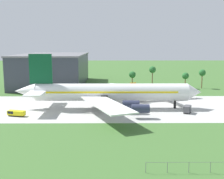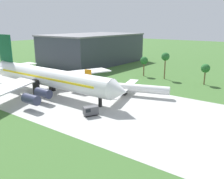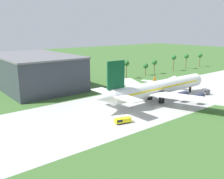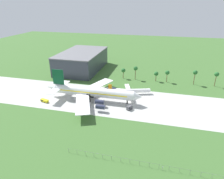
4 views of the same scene
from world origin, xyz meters
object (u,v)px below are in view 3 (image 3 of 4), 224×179
(jet_airliner, at_px, (158,88))
(catering_van, at_px, (122,121))
(baggage_tug, at_px, (206,92))
(terminal_building, at_px, (33,71))
(regional_aircraft, at_px, (165,83))

(jet_airliner, xyz_separation_m, catering_van, (-30.65, -10.93, -5.01))
(baggage_tug, xyz_separation_m, terminal_building, (-59.75, 70.16, 7.55))
(jet_airliner, xyz_separation_m, baggage_tug, (27.23, -7.40, -4.64))
(baggage_tug, relative_size, catering_van, 0.72)
(jet_airliner, height_order, baggage_tug, jet_airliner)
(jet_airliner, relative_size, baggage_tug, 15.50)
(jet_airliner, height_order, regional_aircraft, jet_airliner)
(baggage_tug, height_order, terminal_building, terminal_building)
(regional_aircraft, distance_m, baggage_tug, 23.07)
(baggage_tug, xyz_separation_m, catering_van, (-57.88, -3.53, -0.37))
(regional_aircraft, xyz_separation_m, catering_van, (-53.74, -26.19, -1.65))
(terminal_building, bearing_deg, baggage_tug, -49.59)
(catering_van, bearing_deg, jet_airliner, 19.62)
(regional_aircraft, distance_m, catering_van, 59.81)
(jet_airliner, distance_m, regional_aircraft, 27.88)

